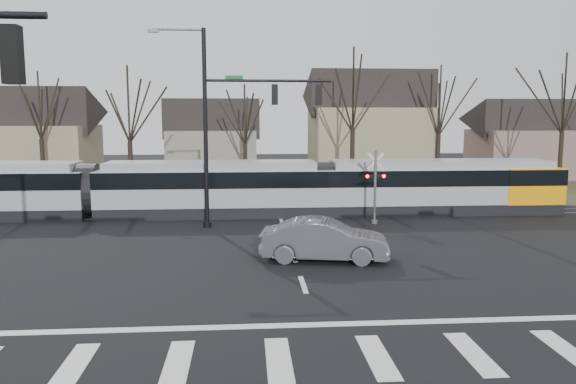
{
  "coord_description": "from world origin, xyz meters",
  "views": [
    {
      "loc": [
        -1.94,
        -16.76,
        5.8
      ],
      "look_at": [
        0.0,
        9.0,
        2.3
      ],
      "focal_mm": 35.0,
      "sensor_mm": 36.0,
      "label": 1
    }
  ],
  "objects": [
    {
      "name": "ground",
      "position": [
        0.0,
        0.0,
        0.0
      ],
      "size": [
        140.0,
        140.0,
        0.0
      ],
      "primitive_type": "plane",
      "color": "black"
    },
    {
      "name": "grass_verge",
      "position": [
        0.0,
        32.0,
        0.01
      ],
      "size": [
        140.0,
        28.0,
        0.01
      ],
      "primitive_type": "cube",
      "color": "#38331E",
      "rests_on": "ground"
    },
    {
      "name": "crosswalk",
      "position": [
        0.0,
        -4.0,
        0.01
      ],
      "size": [
        27.0,
        2.6,
        0.01
      ],
      "color": "silver",
      "rests_on": "ground"
    },
    {
      "name": "stop_line",
      "position": [
        0.0,
        -1.8,
        0.01
      ],
      "size": [
        28.0,
        0.35,
        0.01
      ],
      "primitive_type": "cube",
      "color": "silver",
      "rests_on": "ground"
    },
    {
      "name": "lane_dashes",
      "position": [
        0.0,
        16.0,
        0.01
      ],
      "size": [
        0.18,
        30.0,
        0.01
      ],
      "color": "silver",
      "rests_on": "ground"
    },
    {
      "name": "rail_pair",
      "position": [
        0.0,
        15.8,
        0.03
      ],
      "size": [
        90.0,
        1.52,
        0.06
      ],
      "color": "#59595E",
      "rests_on": "ground"
    },
    {
      "name": "tram",
      "position": [
        -4.13,
        16.0,
        1.73
      ],
      "size": [
        41.99,
        3.12,
        3.18
      ],
      "color": "gray",
      "rests_on": "ground"
    },
    {
      "name": "sedan",
      "position": [
        1.19,
        5.22,
        0.85
      ],
      "size": [
        3.46,
        5.72,
        1.69
      ],
      "primitive_type": "imported",
      "rotation": [
        0.0,
        0.0,
        1.41
      ],
      "color": "#4B4D52",
      "rests_on": "ground"
    },
    {
      "name": "signal_pole_far",
      "position": [
        -2.41,
        12.5,
        5.7
      ],
      "size": [
        9.28,
        0.44,
        10.2
      ],
      "color": "black",
      "rests_on": "ground"
    },
    {
      "name": "rail_crossing_signal",
      "position": [
        5.0,
        12.79,
        1.89
      ],
      "size": [
        1.08,
        0.36,
        4.0
      ],
      "color": "#59595B",
      "rests_on": "ground"
    },
    {
      "name": "tree_row",
      "position": [
        2.0,
        26.0,
        5.0
      ],
      "size": [
        59.2,
        7.2,
        10.0
      ],
      "color": "black",
      "rests_on": "ground"
    },
    {
      "name": "house_a",
      "position": [
        -20.0,
        34.0,
        4.46
      ],
      "size": [
        9.72,
        8.64,
        8.6
      ],
      "color": "gray",
      "rests_on": "ground"
    },
    {
      "name": "house_b",
      "position": [
        -5.0,
        36.0,
        3.97
      ],
      "size": [
        8.64,
        7.56,
        7.65
      ],
      "color": "slate",
      "rests_on": "ground"
    },
    {
      "name": "house_c",
      "position": [
        9.0,
        33.0,
        5.23
      ],
      "size": [
        10.8,
        8.64,
        10.1
      ],
      "color": "gray",
      "rests_on": "ground"
    },
    {
      "name": "house_d",
      "position": [
        24.0,
        35.0,
        3.97
      ],
      "size": [
        8.64,
        7.56,
        7.65
      ],
      "color": "#6F5851",
      "rests_on": "ground"
    }
  ]
}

